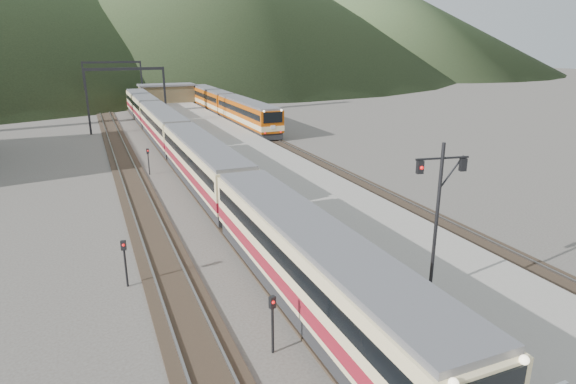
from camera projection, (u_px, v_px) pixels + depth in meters
name	position (u px, v px, depth m)	size (l,w,h in m)	color
track_main	(174.00, 153.00, 48.96)	(2.60, 200.00, 0.23)	black
track_far	(122.00, 157.00, 47.11)	(2.60, 200.00, 0.23)	black
track_second	(279.00, 145.00, 53.21)	(2.60, 200.00, 0.23)	black
platform	(232.00, 148.00, 49.14)	(8.00, 100.00, 1.00)	gray
gantry_near	(126.00, 87.00, 59.50)	(9.55, 0.25, 8.00)	black
gantry_far	(113.00, 76.00, 81.54)	(9.55, 0.25, 8.00)	black
station_shed	(167.00, 93.00, 83.79)	(9.40, 4.40, 3.10)	brown
hill_c	(338.00, 13.00, 232.12)	(160.00, 160.00, 50.00)	#354527
main_train	(179.00, 141.00, 45.22)	(2.80, 76.68, 3.41)	beige
second_train	(227.00, 106.00, 70.84)	(2.77, 37.80, 3.39)	#AC4507
signal_mast	(438.00, 203.00, 18.67)	(2.18, 0.53, 6.17)	black
short_signal_a	(272.00, 317.00, 16.99)	(0.26, 0.22, 2.27)	black
short_signal_b	(148.00, 158.00, 40.77)	(0.23, 0.18, 2.27)	black
short_signal_c	(125.00, 257.00, 21.75)	(0.26, 0.22, 2.27)	black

